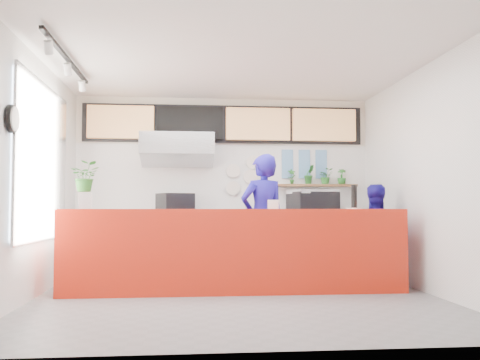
% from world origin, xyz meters
% --- Properties ---
extents(floor, '(5.00, 5.00, 0.00)m').
position_xyz_m(floor, '(0.00, 0.00, 0.00)').
color(floor, slate).
rests_on(floor, ground).
extents(ceiling, '(5.00, 5.00, 0.00)m').
position_xyz_m(ceiling, '(0.00, 0.00, 3.00)').
color(ceiling, silver).
extents(wall_back, '(5.00, 0.00, 5.00)m').
position_xyz_m(wall_back, '(0.00, 2.50, 1.50)').
color(wall_back, white).
rests_on(wall_back, ground).
extents(wall_left, '(0.00, 5.00, 5.00)m').
position_xyz_m(wall_left, '(-2.50, 0.00, 1.50)').
color(wall_left, white).
rests_on(wall_left, ground).
extents(wall_right, '(0.00, 5.00, 5.00)m').
position_xyz_m(wall_right, '(2.50, 0.00, 1.50)').
color(wall_right, white).
rests_on(wall_right, ground).
extents(service_counter, '(4.50, 0.60, 1.10)m').
position_xyz_m(service_counter, '(0.00, 0.40, 0.55)').
color(service_counter, '#B81E0D').
rests_on(service_counter, ground).
extents(cream_band, '(5.00, 0.02, 0.80)m').
position_xyz_m(cream_band, '(0.00, 2.49, 2.60)').
color(cream_band, beige).
rests_on(cream_band, wall_back).
extents(prep_bench, '(1.80, 0.60, 0.90)m').
position_xyz_m(prep_bench, '(-0.80, 2.20, 0.45)').
color(prep_bench, '#B2B5BA').
rests_on(prep_bench, ground).
extents(panini_oven, '(0.66, 0.66, 0.45)m').
position_xyz_m(panini_oven, '(-0.83, 2.20, 1.13)').
color(panini_oven, black).
rests_on(panini_oven, prep_bench).
extents(extraction_hood, '(1.20, 0.70, 0.35)m').
position_xyz_m(extraction_hood, '(-0.80, 2.15, 2.15)').
color(extraction_hood, '#B2B5BA').
rests_on(extraction_hood, ceiling).
extents(hood_lip, '(1.20, 0.69, 0.31)m').
position_xyz_m(hood_lip, '(-0.80, 2.15, 1.95)').
color(hood_lip, '#B2B5BA').
rests_on(hood_lip, ceiling).
extents(right_bench, '(1.80, 0.60, 0.90)m').
position_xyz_m(right_bench, '(1.50, 2.20, 0.45)').
color(right_bench, '#B2B5BA').
rests_on(right_bench, ground).
extents(espresso_machine, '(0.86, 0.72, 0.48)m').
position_xyz_m(espresso_machine, '(1.48, 2.20, 1.14)').
color(espresso_machine, black).
rests_on(espresso_machine, right_bench).
extents(espresso_tray, '(0.87, 0.72, 0.07)m').
position_xyz_m(espresso_tray, '(1.48, 2.20, 1.38)').
color(espresso_tray, '#B8BAC0').
rests_on(espresso_tray, espresso_machine).
extents(herb_shelf, '(1.40, 0.18, 0.04)m').
position_xyz_m(herb_shelf, '(1.60, 2.40, 1.50)').
color(herb_shelf, brown).
rests_on(herb_shelf, wall_back).
extents(menu_board_far_left, '(1.10, 0.10, 0.55)m').
position_xyz_m(menu_board_far_left, '(-1.75, 2.38, 2.55)').
color(menu_board_far_left, tan).
rests_on(menu_board_far_left, wall_back).
extents(menu_board_mid_left, '(1.10, 0.10, 0.55)m').
position_xyz_m(menu_board_mid_left, '(-0.59, 2.38, 2.55)').
color(menu_board_mid_left, black).
rests_on(menu_board_mid_left, wall_back).
extents(menu_board_mid_right, '(1.10, 0.10, 0.55)m').
position_xyz_m(menu_board_mid_right, '(0.57, 2.38, 2.55)').
color(menu_board_mid_right, tan).
rests_on(menu_board_mid_right, wall_back).
extents(menu_board_far_right, '(1.10, 0.10, 0.55)m').
position_xyz_m(menu_board_far_right, '(1.73, 2.38, 2.55)').
color(menu_board_far_right, tan).
rests_on(menu_board_far_right, wall_back).
extents(soffit, '(4.80, 0.04, 0.65)m').
position_xyz_m(soffit, '(0.00, 2.46, 2.55)').
color(soffit, black).
rests_on(soffit, wall_back).
extents(window_pane, '(0.04, 2.20, 1.90)m').
position_xyz_m(window_pane, '(-2.47, 0.30, 1.70)').
color(window_pane, silver).
rests_on(window_pane, wall_left).
extents(window_frame, '(0.03, 2.30, 2.00)m').
position_xyz_m(window_frame, '(-2.45, 0.30, 1.70)').
color(window_frame, '#B2B5BA').
rests_on(window_frame, wall_left).
extents(wall_clock_rim, '(0.05, 0.30, 0.30)m').
position_xyz_m(wall_clock_rim, '(-2.46, -0.90, 2.05)').
color(wall_clock_rim, black).
rests_on(wall_clock_rim, wall_left).
extents(wall_clock_face, '(0.02, 0.26, 0.26)m').
position_xyz_m(wall_clock_face, '(-2.43, -0.90, 2.05)').
color(wall_clock_face, white).
rests_on(wall_clock_face, wall_left).
extents(track_rail, '(0.05, 2.40, 0.04)m').
position_xyz_m(track_rail, '(-2.10, 0.00, 2.94)').
color(track_rail, black).
rests_on(track_rail, ceiling).
extents(dec_plate_a, '(0.24, 0.03, 0.24)m').
position_xyz_m(dec_plate_a, '(0.15, 2.47, 1.75)').
color(dec_plate_a, silver).
rests_on(dec_plate_a, wall_back).
extents(dec_plate_b, '(0.24, 0.03, 0.24)m').
position_xyz_m(dec_plate_b, '(0.45, 2.47, 1.65)').
color(dec_plate_b, silver).
rests_on(dec_plate_b, wall_back).
extents(dec_plate_c, '(0.24, 0.03, 0.24)m').
position_xyz_m(dec_plate_c, '(0.15, 2.47, 1.45)').
color(dec_plate_c, silver).
rests_on(dec_plate_c, wall_back).
extents(dec_plate_d, '(0.24, 0.03, 0.24)m').
position_xyz_m(dec_plate_d, '(0.50, 2.47, 1.90)').
color(dec_plate_d, silver).
rests_on(dec_plate_d, wall_back).
extents(photo_frame_a, '(0.20, 0.02, 0.25)m').
position_xyz_m(photo_frame_a, '(1.10, 2.48, 2.00)').
color(photo_frame_a, '#598CBF').
rests_on(photo_frame_a, wall_back).
extents(photo_frame_b, '(0.20, 0.02, 0.25)m').
position_xyz_m(photo_frame_b, '(1.40, 2.48, 2.00)').
color(photo_frame_b, '#598CBF').
rests_on(photo_frame_b, wall_back).
extents(photo_frame_c, '(0.20, 0.02, 0.25)m').
position_xyz_m(photo_frame_c, '(1.70, 2.48, 2.00)').
color(photo_frame_c, '#598CBF').
rests_on(photo_frame_c, wall_back).
extents(photo_frame_d, '(0.20, 0.02, 0.25)m').
position_xyz_m(photo_frame_d, '(1.10, 2.48, 1.75)').
color(photo_frame_d, '#598CBF').
rests_on(photo_frame_d, wall_back).
extents(photo_frame_e, '(0.20, 0.02, 0.25)m').
position_xyz_m(photo_frame_e, '(1.40, 2.48, 1.75)').
color(photo_frame_e, '#598CBF').
rests_on(photo_frame_e, wall_back).
extents(photo_frame_f, '(0.20, 0.02, 0.25)m').
position_xyz_m(photo_frame_f, '(1.70, 2.48, 1.75)').
color(photo_frame_f, '#598CBF').
rests_on(photo_frame_f, wall_back).
extents(staff_center, '(0.81, 0.67, 1.89)m').
position_xyz_m(staff_center, '(0.46, 1.03, 0.95)').
color(staff_center, '#1B1591').
rests_on(staff_center, ground).
extents(staff_right, '(0.73, 0.58, 1.45)m').
position_xyz_m(staff_right, '(2.08, 0.90, 0.73)').
color(staff_right, '#1B1591').
rests_on(staff_right, ground).
extents(herb_a, '(0.15, 0.11, 0.27)m').
position_xyz_m(herb_a, '(1.16, 2.40, 1.65)').
color(herb_a, '#256924').
rests_on(herb_a, herb_shelf).
extents(herb_b, '(0.23, 0.21, 0.34)m').
position_xyz_m(herb_b, '(1.47, 2.40, 1.69)').
color(herb_b, '#256924').
rests_on(herb_b, herb_shelf).
extents(herb_c, '(0.25, 0.22, 0.28)m').
position_xyz_m(herb_c, '(1.76, 2.40, 1.66)').
color(herb_c, '#256924').
rests_on(herb_c, herb_shelf).
extents(herb_d, '(0.18, 0.17, 0.27)m').
position_xyz_m(herb_d, '(2.04, 2.40, 1.66)').
color(herb_d, '#256924').
rests_on(herb_d, herb_shelf).
extents(glass_vase, '(0.18, 0.18, 0.21)m').
position_xyz_m(glass_vase, '(-1.94, 0.38, 1.21)').
color(glass_vase, white).
rests_on(glass_vase, service_counter).
extents(basil_vase, '(0.36, 0.32, 0.40)m').
position_xyz_m(basil_vase, '(-1.94, 0.38, 1.52)').
color(basil_vase, '#256924').
rests_on(basil_vase, glass_vase).
extents(napkin_holder, '(0.14, 0.09, 0.12)m').
position_xyz_m(napkin_holder, '(0.50, 0.30, 1.16)').
color(napkin_holder, white).
rests_on(napkin_holder, service_counter).
extents(white_plate, '(0.24, 0.24, 0.02)m').
position_xyz_m(white_plate, '(1.62, 0.38, 1.11)').
color(white_plate, white).
rests_on(white_plate, service_counter).
extents(pepper_mill, '(0.10, 0.10, 0.31)m').
position_xyz_m(pepper_mill, '(1.62, 0.38, 1.27)').
color(pepper_mill, black).
rests_on(pepper_mill, white_plate).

